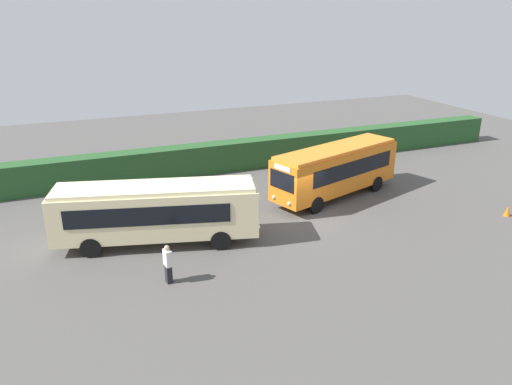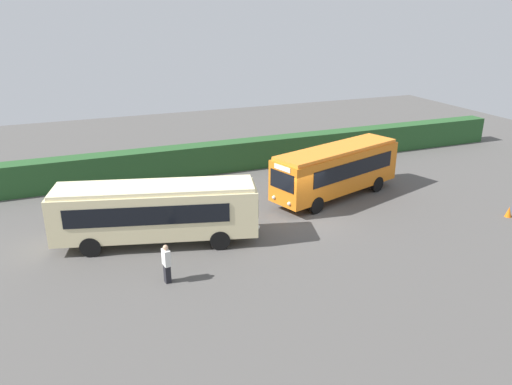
{
  "view_description": "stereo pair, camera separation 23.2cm",
  "coord_description": "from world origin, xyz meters",
  "px_view_note": "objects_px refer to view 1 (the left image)",
  "views": [
    {
      "loc": [
        -12.42,
        -22.54,
        11.2
      ],
      "look_at": [
        -2.69,
        1.23,
        1.5
      ],
      "focal_mm": 34.61,
      "sensor_mm": 36.0,
      "label": 1
    },
    {
      "loc": [
        -12.2,
        -22.63,
        11.2
      ],
      "look_at": [
        -2.69,
        1.23,
        1.5
      ],
      "focal_mm": 34.61,
      "sensor_mm": 36.0,
      "label": 2
    }
  ],
  "objects_px": {
    "person_right": "(337,162)",
    "traffic_cone": "(508,211)",
    "person_center": "(192,200)",
    "person_left": "(168,263)",
    "bus_cream": "(156,210)",
    "bus_orange": "(336,169)"
  },
  "relations": [
    {
      "from": "traffic_cone",
      "to": "bus_orange",
      "type": "bearing_deg",
      "value": 139.64
    },
    {
      "from": "person_center",
      "to": "person_right",
      "type": "distance_m",
      "value": 11.78
    },
    {
      "from": "person_left",
      "to": "person_center",
      "type": "bearing_deg",
      "value": 58.86
    },
    {
      "from": "bus_cream",
      "to": "traffic_cone",
      "type": "distance_m",
      "value": 19.61
    },
    {
      "from": "person_center",
      "to": "traffic_cone",
      "type": "height_order",
      "value": "person_center"
    },
    {
      "from": "bus_orange",
      "to": "person_left",
      "type": "distance_m",
      "value": 13.52
    },
    {
      "from": "person_right",
      "to": "traffic_cone",
      "type": "distance_m",
      "value": 11.32
    },
    {
      "from": "person_right",
      "to": "traffic_cone",
      "type": "relative_size",
      "value": 3.05
    },
    {
      "from": "person_center",
      "to": "traffic_cone",
      "type": "xyz_separation_m",
      "value": [
        16.59,
        -6.93,
        -0.6
      ]
    },
    {
      "from": "person_left",
      "to": "person_right",
      "type": "xyz_separation_m",
      "value": [
        14.28,
        9.88,
        0.03
      ]
    },
    {
      "from": "bus_orange",
      "to": "person_right",
      "type": "relative_size",
      "value": 5.11
    },
    {
      "from": "bus_cream",
      "to": "person_left",
      "type": "bearing_deg",
      "value": -80.5
    },
    {
      "from": "person_left",
      "to": "person_right",
      "type": "bearing_deg",
      "value": 26.73
    },
    {
      "from": "bus_cream",
      "to": "bus_orange",
      "type": "xyz_separation_m",
      "value": [
        11.57,
        2.31,
        0.06
      ]
    },
    {
      "from": "bus_orange",
      "to": "person_left",
      "type": "bearing_deg",
      "value": 9.74
    },
    {
      "from": "bus_orange",
      "to": "person_left",
      "type": "xyz_separation_m",
      "value": [
        -11.95,
        -6.27,
        -0.91
      ]
    },
    {
      "from": "person_left",
      "to": "person_center",
      "type": "distance_m",
      "value": 7.38
    },
    {
      "from": "bus_cream",
      "to": "person_left",
      "type": "height_order",
      "value": "bus_cream"
    },
    {
      "from": "person_left",
      "to": "traffic_cone",
      "type": "distance_m",
      "value": 19.51
    },
    {
      "from": "bus_cream",
      "to": "person_center",
      "type": "bearing_deg",
      "value": 63.09
    },
    {
      "from": "bus_orange",
      "to": "person_center",
      "type": "relative_size",
      "value": 5.45
    },
    {
      "from": "bus_cream",
      "to": "person_center",
      "type": "height_order",
      "value": "bus_cream"
    }
  ]
}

